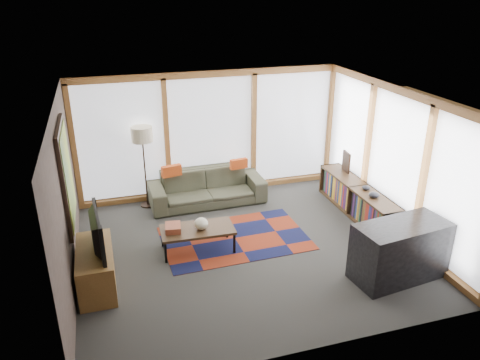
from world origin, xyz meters
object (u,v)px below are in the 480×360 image
object	(u,v)px
floor_lamp	(145,167)
bookshelf	(357,200)
sofa	(207,187)
television	(91,232)
bar_counter	(400,251)
coffee_table	(198,239)
tv_console	(96,268)

from	to	relation	value
floor_lamp	bookshelf	xyz separation A→B (m)	(3.85, -1.57, -0.52)
sofa	television	bearing A→B (deg)	-134.45
sofa	bar_counter	world-z (taller)	bar_counter
television	floor_lamp	bearing A→B (deg)	-25.94
television	bookshelf	bearing A→B (deg)	-82.81
bookshelf	floor_lamp	bearing A→B (deg)	157.79
floor_lamp	coffee_table	world-z (taller)	floor_lamp
sofa	coffee_table	world-z (taller)	sofa
floor_lamp	bookshelf	bearing A→B (deg)	-22.21
tv_console	sofa	bearing A→B (deg)	46.37
floor_lamp	sofa	bearing A→B (deg)	-10.29
sofa	tv_console	xyz separation A→B (m)	(-2.21, -2.32, -0.03)
bar_counter	floor_lamp	bearing A→B (deg)	125.89
floor_lamp	tv_console	xyz separation A→B (m)	(-1.02, -2.54, -0.52)
floor_lamp	tv_console	distance (m)	2.79
bar_counter	bookshelf	bearing A→B (deg)	69.76
bookshelf	bar_counter	bearing A→B (deg)	-103.12
floor_lamp	bar_counter	distance (m)	4.96
sofa	tv_console	bearing A→B (deg)	-134.59
bookshelf	television	world-z (taller)	television
television	bar_counter	distance (m)	4.55
sofa	bar_counter	xyz separation A→B (m)	(2.18, -3.40, 0.11)
sofa	coffee_table	bearing A→B (deg)	-109.04
bookshelf	bar_counter	size ratio (longest dim) A/B	1.70
floor_lamp	coffee_table	size ratio (longest dim) A/B	1.36
sofa	television	xyz separation A→B (m)	(-2.21, -2.33, 0.57)
sofa	bar_counter	size ratio (longest dim) A/B	1.62
sofa	bar_counter	bearing A→B (deg)	-58.24
floor_lamp	tv_console	bearing A→B (deg)	-111.99
sofa	coffee_table	xyz separation A→B (m)	(-0.57, -1.75, -0.14)
floor_lamp	bookshelf	distance (m)	4.19
bookshelf	television	xyz separation A→B (m)	(-4.87, -0.97, 0.61)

